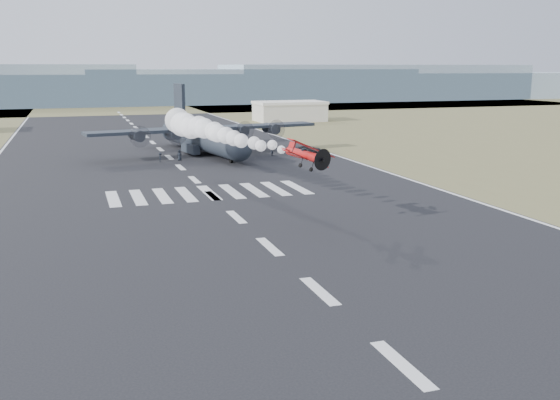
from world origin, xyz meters
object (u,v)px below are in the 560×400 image
transport_aircraft (202,136)px  crew_e (179,155)px  crew_a (272,151)px  crew_f (226,153)px  crew_d (224,151)px  crew_g (244,150)px  crew_c (160,158)px  crew_b (230,152)px  crew_h (217,151)px  aerobatic_biplane (306,155)px  hangar_right (290,111)px  support_vehicle (310,149)px

transport_aircraft → crew_e: bearing=-137.3°
crew_a → crew_f: size_ratio=1.11×
crew_d → transport_aircraft: bearing=-63.1°
crew_g → crew_e: bearing=-19.7°
crew_c → crew_e: crew_e is taller
crew_b → crew_e: size_ratio=0.91×
crew_b → crew_h: bearing=100.2°
crew_c → crew_f: 12.42m
aerobatic_biplane → crew_g: aerobatic_biplane is taller
crew_b → crew_d: 1.90m
crew_e → crew_c: bearing=-142.4°
transport_aircraft → crew_h: (1.87, -3.81, -2.34)m
hangar_right → crew_d: hangar_right is taller
crew_b → aerobatic_biplane: bearing=-128.6°
transport_aircraft → crew_f: bearing=-69.8°
aerobatic_biplane → transport_aircraft: size_ratio=0.13×
support_vehicle → crew_h: size_ratio=2.61×
crew_a → crew_d: bearing=-70.8°
crew_e → crew_h: size_ratio=1.02×
aerobatic_biplane → crew_a: aerobatic_biplane is taller
aerobatic_biplane → crew_g: size_ratio=3.39×
crew_a → crew_f: crew_a is taller
crew_a → crew_b: crew_a is taller
transport_aircraft → crew_g: size_ratio=25.68×
crew_g → crew_d: bearing=-25.9°
hangar_right → crew_f: bearing=-117.7°
crew_b → crew_d: bearing=81.6°
crew_d → crew_h: bearing=-25.8°
crew_d → crew_c: bearing=8.8°
support_vehicle → crew_h: bearing=111.3°
aerobatic_biplane → crew_d: size_ratio=3.29×
hangar_right → crew_h: bearing=-119.2°
crew_d → crew_h: crew_h is taller
support_vehicle → crew_a: 8.10m
crew_b → crew_c: crew_b is taller
crew_g → transport_aircraft: bearing=-62.6°
hangar_right → crew_b: hangar_right is taller
crew_h → crew_g: bearing=-6.0°
crew_e → crew_f: (8.76, 1.77, -0.15)m
aerobatic_biplane → crew_a: 51.84m
hangar_right → support_vehicle: bearing=-106.2°
aerobatic_biplane → crew_a: bearing=65.6°
hangar_right → crew_h: 76.78m
crew_e → crew_h: bearing=49.5°
support_vehicle → crew_d: bearing=112.2°
crew_c → hangar_right: bearing=-36.4°
transport_aircraft → crew_f: transport_aircraft is taller
crew_a → support_vehicle: bearing=136.4°
hangar_right → support_vehicle: hangar_right is taller
hangar_right → support_vehicle: size_ratio=4.29×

